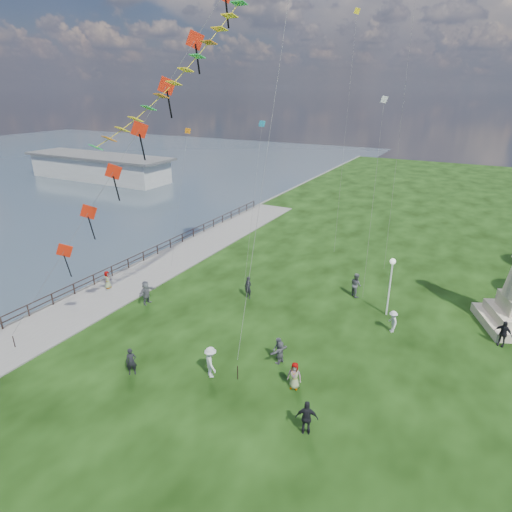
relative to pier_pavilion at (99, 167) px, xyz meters
The scene contains 17 objects.
waterfront 49.44m from the pier_pavilion, 41.92° to the right, with size 200.00×200.00×1.51m.
pier_pavilion is the anchor object (origin of this frame).
lamppost 64.45m from the pier_pavilion, 25.24° to the right, with size 0.41×0.41×4.38m.
person_0 62.57m from the pier_pavilion, 41.46° to the right, with size 0.60×0.39×1.65m, color black.
person_1 64.92m from the pier_pavilion, 34.07° to the right, with size 0.77×0.47×1.58m, color #595960.
person_2 64.50m from the pier_pavilion, 37.72° to the right, with size 1.22×0.63×1.89m, color silver.
person_3 70.55m from the pier_pavilion, 35.49° to the right, with size 1.07×0.55×1.83m, color black.
person_4 67.46m from the pier_pavilion, 34.47° to the right, with size 0.78×0.48×1.59m, color #595960.
person_5 54.07m from the pier_pavilion, 39.46° to the right, with size 1.74×0.75×1.87m, color #595960.
person_6 56.63m from the pier_pavilion, 31.84° to the right, with size 0.65×0.43×1.79m, color black.
person_7 61.05m from the pier_pavilion, 24.79° to the right, with size 0.94×0.58×1.93m, color #595960.
person_8 66.15m from the pier_pavilion, 26.67° to the right, with size 1.00×0.51×1.54m, color silver.
person_9 71.39m from the pier_pavilion, 23.18° to the right, with size 1.04×0.53×1.77m, color black.
person_10 50.36m from the pier_pavilion, 42.35° to the right, with size 0.72×0.44×1.47m, color #595960.
person_11 65.09m from the pier_pavilion, 34.04° to the right, with size 1.36×0.59×1.47m, color #595960.
red_kite_train 59.66m from the pier_pavilion, 39.59° to the right, with size 11.09×9.35×20.58m.
small_kites 59.78m from the pier_pavilion, 19.71° to the right, with size 31.49×16.17×32.86m.
Camera 1 is at (10.83, -14.13, 15.39)m, focal length 30.00 mm.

